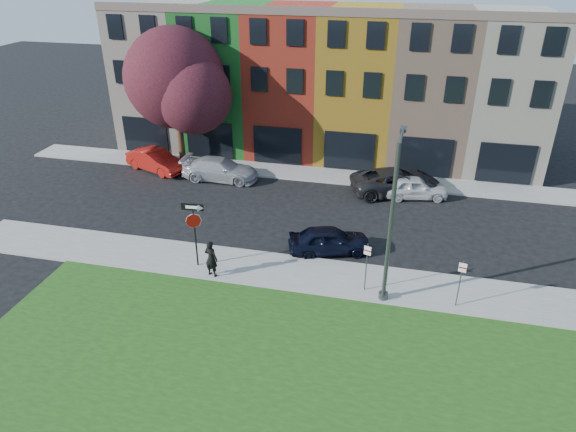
% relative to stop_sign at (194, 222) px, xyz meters
% --- Properties ---
extents(ground, '(120.00, 120.00, 0.00)m').
position_rel_stop_sign_xyz_m(ground, '(5.57, -2.56, -2.46)').
color(ground, black).
rests_on(ground, ground).
extents(sidewalk_near, '(40.00, 3.00, 0.12)m').
position_rel_stop_sign_xyz_m(sidewalk_near, '(7.57, 0.44, -2.40)').
color(sidewalk_near, gray).
rests_on(sidewalk_near, ground).
extents(sidewalk_far, '(40.00, 2.40, 0.12)m').
position_rel_stop_sign_xyz_m(sidewalk_far, '(2.57, 12.44, -2.40)').
color(sidewalk_far, gray).
rests_on(sidewalk_far, ground).
extents(rowhouse_block, '(30.00, 10.12, 10.00)m').
position_rel_stop_sign_xyz_m(rowhouse_block, '(3.07, 18.62, 2.53)').
color(rowhouse_block, '#BEB29D').
rests_on(rowhouse_block, ground).
extents(stop_sign, '(1.05, 0.13, 3.30)m').
position_rel_stop_sign_xyz_m(stop_sign, '(0.00, 0.00, 0.00)').
color(stop_sign, black).
rests_on(stop_sign, sidewalk_near).
extents(man, '(0.87, 0.75, 1.81)m').
position_rel_stop_sign_xyz_m(man, '(0.99, -0.65, -1.43)').
color(man, black).
rests_on(man, sidewalk_near).
extents(sedan_near, '(3.98, 5.01, 1.38)m').
position_rel_stop_sign_xyz_m(sedan_near, '(5.94, 2.81, -1.76)').
color(sedan_near, black).
rests_on(sedan_near, ground).
extents(parked_car_red, '(4.65, 5.58, 1.48)m').
position_rel_stop_sign_xyz_m(parked_car_red, '(-7.37, 10.79, -1.71)').
color(parked_car_red, maroon).
rests_on(parked_car_red, ground).
extents(parked_car_silver, '(2.25, 5.11, 1.46)m').
position_rel_stop_sign_xyz_m(parked_car_silver, '(-2.53, 10.29, -1.73)').
color(parked_car_silver, '#ACABB0').
rests_on(parked_car_silver, ground).
extents(parked_car_dark, '(6.41, 7.37, 1.56)m').
position_rel_stop_sign_xyz_m(parked_car_dark, '(8.88, 10.78, -1.68)').
color(parked_car_dark, black).
rests_on(parked_car_dark, ground).
extents(parked_car_white, '(3.16, 4.63, 1.36)m').
position_rel_stop_sign_xyz_m(parked_car_white, '(10.03, 10.36, -1.77)').
color(parked_car_white, silver).
rests_on(parked_car_white, ground).
extents(street_lamp, '(0.43, 2.58, 7.14)m').
position_rel_stop_sign_xyz_m(street_lamp, '(8.88, -0.44, 1.27)').
color(street_lamp, '#434648').
rests_on(street_lamp, sidewalk_near).
extents(parking_sign_a, '(0.31, 0.13, 2.39)m').
position_rel_stop_sign_xyz_m(parking_sign_a, '(8.02, -0.21, -0.86)').
color(parking_sign_a, '#434648').
rests_on(parking_sign_a, sidewalk_near).
extents(parking_sign_b, '(0.32, 0.12, 2.25)m').
position_rel_stop_sign_xyz_m(parking_sign_b, '(11.93, -0.47, -0.94)').
color(parking_sign_b, '#434648').
rests_on(parking_sign_b, sidewalk_near).
extents(tree_purple, '(7.93, 6.94, 9.28)m').
position_rel_stop_sign_xyz_m(tree_purple, '(-5.93, 12.35, 3.47)').
color(tree_purple, '#301D10').
rests_on(tree_purple, sidewalk_far).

